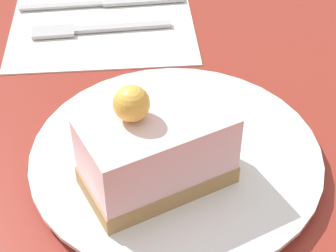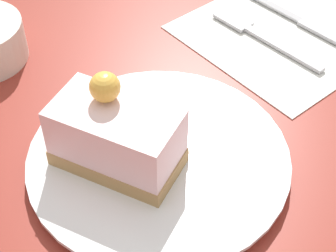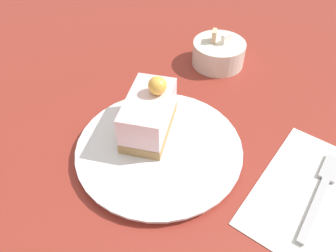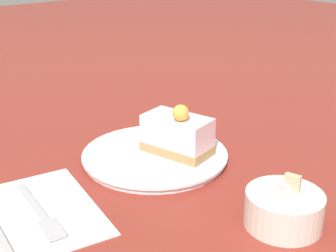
{
  "view_description": "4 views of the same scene",
  "coord_description": "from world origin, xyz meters",
  "views": [
    {
      "loc": [
        -0.36,
        0.07,
        0.33
      ],
      "look_at": [
        -0.04,
        -0.01,
        0.05
      ],
      "focal_mm": 60.0,
      "sensor_mm": 36.0,
      "label": 1
    },
    {
      "loc": [
        -0.28,
        -0.24,
        0.39
      ],
      "look_at": [
        -0.02,
        -0.01,
        0.04
      ],
      "focal_mm": 60.0,
      "sensor_mm": 36.0,
      "label": 2
    },
    {
      "loc": [
        0.12,
        -0.28,
        0.36
      ],
      "look_at": [
        -0.02,
        -0.01,
        0.06
      ],
      "focal_mm": 35.0,
      "sensor_mm": 36.0,
      "label": 3
    },
    {
      "loc": [
        0.38,
        0.54,
        0.34
      ],
      "look_at": [
        -0.05,
        0.0,
        0.06
      ],
      "focal_mm": 50.0,
      "sensor_mm": 36.0,
      "label": 4
    }
  ],
  "objects": [
    {
      "name": "napkin",
      "position": [
        0.21,
        0.01,
        0.0
      ],
      "size": [
        0.23,
        0.23,
        0.0
      ],
      "rotation": [
        0.0,
        0.0,
        -0.15
      ],
      "color": "white",
      "rests_on": "ground_plane"
    },
    {
      "name": "fork",
      "position": [
        0.19,
        0.03,
        0.0
      ],
      "size": [
        0.03,
        0.15,
        0.0
      ],
      "rotation": [
        0.0,
        0.0,
        -0.1
      ],
      "color": "#B2B2B7",
      "rests_on": "napkin"
    },
    {
      "name": "cake_slice",
      "position": [
        -0.06,
        0.01,
        0.05
      ],
      "size": [
        0.09,
        0.12,
        0.09
      ],
      "rotation": [
        0.0,
        0.0,
        0.26
      ],
      "color": "#AD8451",
      "rests_on": "plate"
    },
    {
      "name": "plate",
      "position": [
        -0.03,
        -0.01,
        0.01
      ],
      "size": [
        0.24,
        0.24,
        0.01
      ],
      "color": "white",
      "rests_on": "ground_plane"
    },
    {
      "name": "knife",
      "position": [
        0.24,
        -0.01,
        0.01
      ],
      "size": [
        0.03,
        0.19,
        0.0
      ],
      "rotation": [
        0.0,
        0.0,
        -0.1
      ],
      "color": "#B2B2B7",
      "rests_on": "napkin"
    },
    {
      "name": "ground_plane",
      "position": [
        0.0,
        0.0,
        0.0
      ],
      "size": [
        4.0,
        4.0,
        0.0
      ],
      "primitive_type": "plane",
      "color": "maroon"
    }
  ]
}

